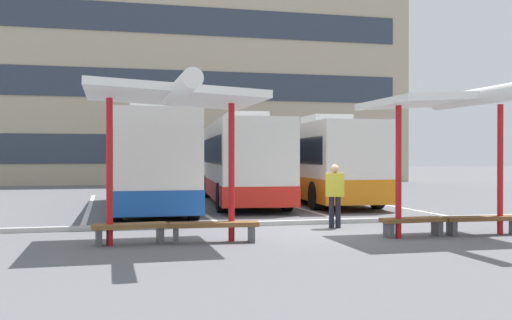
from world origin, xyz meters
The scene contains 17 objects.
ground_plane centered at (0.00, 0.00, 0.00)m, with size 160.00×160.00×0.00m, color slate.
terminal_building centered at (0.02, 32.25, 10.63)m, with size 32.60×13.77×23.98m.
coach_bus_0 centered at (-3.43, 7.31, 1.67)m, with size 2.68×10.61×3.60m.
coach_bus_1 centered at (0.29, 9.16, 1.63)m, with size 3.47×10.65×3.50m.
coach_bus_2 centered at (3.56, 9.51, 1.59)m, with size 3.15×11.03×3.47m.
lane_stripe_0 centered at (-5.53, 8.60, 0.00)m, with size 0.16×14.00×0.01m, color white.
lane_stripe_1 centered at (-1.84, 8.60, 0.00)m, with size 0.16×14.00×0.01m, color white.
lane_stripe_2 centered at (1.84, 8.60, 0.00)m, with size 0.16×14.00×0.01m, color white.
lane_stripe_3 centered at (5.53, 8.60, 0.00)m, with size 0.16×14.00×0.01m, color white.
waiting_shelter_0 centered at (-3.52, -1.31, 3.13)m, with size 3.65×4.99×3.39m.
bench_0 centered at (-4.42, -1.01, 0.33)m, with size 1.63×0.57×0.45m.
bench_1 centered at (-2.62, -1.17, 0.34)m, with size 1.99×0.60×0.45m.
waiting_shelter_1 centered at (2.99, -1.75, 3.13)m, with size 3.70×4.44×3.41m.
bench_2 centered at (2.09, -1.36, 0.33)m, with size 1.60×0.50×0.45m.
bench_3 centered at (3.89, -1.48, 0.34)m, with size 1.98×0.55×0.45m.
platform_kerb centered at (0.00, 1.66, 0.06)m, with size 44.00×0.24×0.12m, color #ADADA8.
waiting_passenger_0 centered at (0.92, 0.65, 0.97)m, with size 0.53×0.36×1.68m.
Camera 1 is at (-4.88, -14.16, 1.92)m, focal length 42.18 mm.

